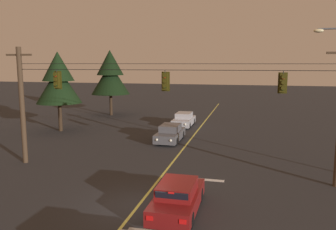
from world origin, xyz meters
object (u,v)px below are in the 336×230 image
object	(u,v)px
tree_verge_near	(58,80)
traffic_light_left_inner	(165,82)
traffic_light_leftmost	(57,80)
car_oncoming_lead	(170,133)
car_waiting_near_lane	(178,198)
tree_verge_far	(110,74)
traffic_light_centre	(283,83)
car_oncoming_trailing	(184,120)

from	to	relation	value
tree_verge_near	traffic_light_left_inner	bearing A→B (deg)	-37.92
traffic_light_leftmost	car_oncoming_lead	size ratio (longest dim) A/B	0.28
car_oncoming_lead	tree_verge_near	size ratio (longest dim) A/B	0.58
car_waiting_near_lane	tree_verge_far	distance (m)	29.53
traffic_light_leftmost	traffic_light_centre	bearing A→B (deg)	0.00
traffic_light_centre	tree_verge_near	size ratio (longest dim) A/B	0.16
car_waiting_near_lane	traffic_light_leftmost	bearing A→B (deg)	150.08
traffic_light_leftmost	car_oncoming_trailing	xyz separation A→B (m)	(5.05, 15.41, -4.79)
traffic_light_centre	tree_verge_near	world-z (taller)	tree_verge_near
traffic_light_leftmost	tree_verge_near	size ratio (longest dim) A/B	0.16
traffic_light_centre	car_waiting_near_lane	xyz separation A→B (m)	(-4.59, -5.01, -4.79)
car_oncoming_lead	tree_verge_near	bearing A→B (deg)	171.29
traffic_light_left_inner	tree_verge_near	size ratio (longest dim) A/B	0.16
traffic_light_leftmost	tree_verge_far	world-z (taller)	tree_verge_far
traffic_light_leftmost	traffic_light_left_inner	world-z (taller)	same
traffic_light_leftmost	tree_verge_far	distance (m)	21.29
traffic_light_leftmost	car_oncoming_lead	world-z (taller)	traffic_light_leftmost
traffic_light_left_inner	car_oncoming_lead	size ratio (longest dim) A/B	0.28
car_waiting_near_lane	tree_verge_near	world-z (taller)	tree_verge_near
traffic_light_centre	car_waiting_near_lane	bearing A→B (deg)	-132.49
car_waiting_near_lane	traffic_light_centre	bearing A→B (deg)	47.51
traffic_light_left_inner	car_waiting_near_lane	distance (m)	7.17
traffic_light_left_inner	tree_verge_far	xyz separation A→B (m)	(-12.14, 20.63, -0.34)
tree_verge_near	car_oncoming_lead	bearing A→B (deg)	-8.71
car_oncoming_lead	traffic_light_centre	bearing A→B (deg)	-45.90
traffic_light_leftmost	car_oncoming_trailing	distance (m)	16.91
car_oncoming_trailing	traffic_light_left_inner	bearing A→B (deg)	-83.19
car_waiting_near_lane	car_oncoming_lead	bearing A→B (deg)	104.55
car_waiting_near_lane	traffic_light_left_inner	bearing A→B (deg)	109.92
tree_verge_near	tree_verge_far	distance (m)	10.63
car_oncoming_trailing	tree_verge_far	distance (m)	12.37
tree_verge_near	car_waiting_near_lane	bearing A→B (deg)	-45.68
tree_verge_near	traffic_light_centre	bearing A→B (deg)	-27.48
traffic_light_centre	car_waiting_near_lane	world-z (taller)	traffic_light_centre
car_waiting_near_lane	car_oncoming_trailing	bearing A→B (deg)	100.15
traffic_light_leftmost	tree_verge_far	bearing A→B (deg)	104.27
car_waiting_near_lane	tree_verge_near	distance (m)	21.45
traffic_light_centre	car_oncoming_trailing	xyz separation A→B (m)	(-8.25, 15.41, -4.79)
tree_verge_far	car_waiting_near_lane	bearing A→B (deg)	-61.44
traffic_light_centre	tree_verge_far	world-z (taller)	tree_verge_far
traffic_light_leftmost	car_waiting_near_lane	distance (m)	11.13
tree_verge_near	tree_verge_far	world-z (taller)	tree_verge_far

